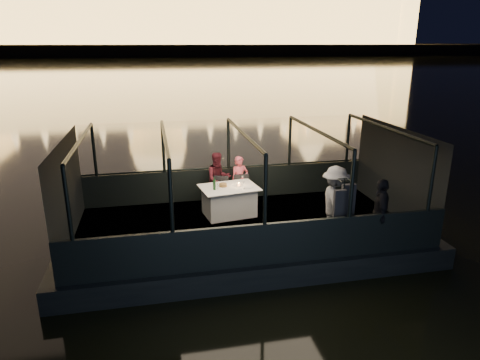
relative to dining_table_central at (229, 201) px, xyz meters
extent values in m
plane|color=black|center=(0.22, 79.25, -0.89)|extent=(500.00, 500.00, 0.00)
cube|color=black|center=(0.22, -0.75, -0.89)|extent=(8.60, 4.40, 1.00)
cube|color=black|center=(0.22, -0.75, -0.41)|extent=(8.00, 4.00, 0.04)
cube|color=black|center=(0.22, 1.25, 0.06)|extent=(8.00, 0.08, 0.90)
cube|color=black|center=(0.22, -2.75, 0.06)|extent=(8.00, 0.08, 0.90)
cube|color=#423D33|center=(0.22, 209.25, 0.11)|extent=(400.00, 140.00, 6.00)
cube|color=white|center=(0.00, 0.00, 0.00)|extent=(1.59, 1.26, 0.77)
cube|color=black|center=(-0.11, 0.45, 0.06)|extent=(0.51, 0.51, 0.86)
cube|color=black|center=(0.46, 0.45, 0.06)|extent=(0.42, 0.42, 0.87)
imported|color=#D04B59|center=(0.44, 0.75, 0.36)|extent=(0.53, 0.40, 1.36)
imported|color=#44131B|center=(-0.15, 0.83, 0.36)|extent=(0.78, 0.65, 1.48)
imported|color=silver|center=(2.13, -1.76, 0.47)|extent=(0.79, 1.18, 1.69)
imported|color=black|center=(2.90, -2.41, 0.47)|extent=(0.71, 0.99, 1.56)
cylinder|color=#143819|center=(-0.40, -0.12, 0.53)|extent=(0.08, 0.08, 0.32)
cylinder|color=brown|center=(-0.14, 0.08, 0.42)|extent=(0.23, 0.23, 0.08)
cylinder|color=orange|center=(0.27, 0.05, 0.42)|extent=(0.06, 0.06, 0.08)
cylinder|color=silver|center=(0.47, -0.12, 0.39)|extent=(0.29, 0.29, 0.01)
cylinder|color=white|center=(-0.23, 0.29, 0.39)|extent=(0.30, 0.30, 0.01)
camera|label=1|loc=(-1.84, -10.24, 3.93)|focal=32.00mm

